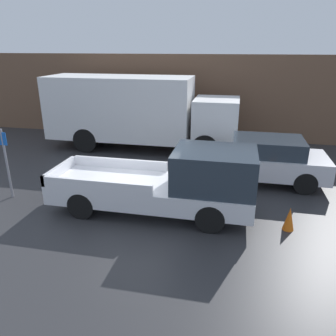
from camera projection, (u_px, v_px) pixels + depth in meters
ground_plane at (132, 209)px, 9.80m from camera, size 60.00×60.00×0.00m
building_wall at (181, 97)px, 16.85m from camera, size 28.00×0.15×4.20m
pickup_truck at (173, 183)px, 9.29m from camera, size 5.79×1.96×1.97m
car at (264, 159)px, 11.53m from camera, size 4.32×1.94×1.60m
delivery_truck at (135, 110)px, 14.96m from camera, size 8.67×2.38×3.30m
parking_sign at (6, 160)px, 10.14m from camera, size 0.30×0.07×2.24m
newspaper_box at (198, 129)px, 16.91m from camera, size 0.45×0.40×1.08m
traffic_cone at (289, 219)px, 8.59m from camera, size 0.30×0.30×0.64m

